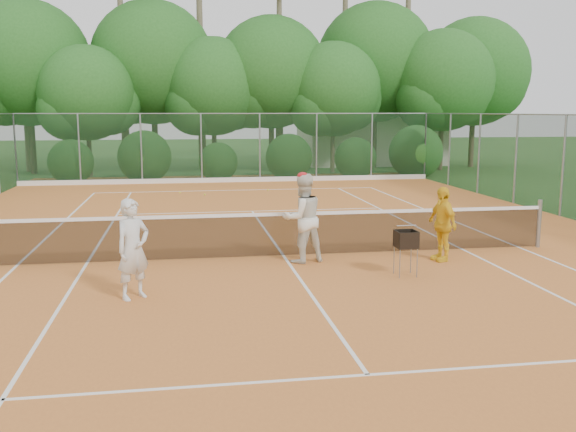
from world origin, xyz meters
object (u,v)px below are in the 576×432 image
(player_white, at_px, (133,249))
(player_yellow, at_px, (442,224))
(player_center_grp, at_px, (303,218))
(ball_hopper, at_px, (406,240))

(player_white, xyz_separation_m, player_yellow, (6.15, 1.80, -0.06))
(player_center_grp, bearing_deg, ball_hopper, -39.44)
(player_white, distance_m, player_yellow, 6.41)
(ball_hopper, bearing_deg, player_center_grp, 130.15)
(player_center_grp, relative_size, ball_hopper, 2.16)
(player_yellow, xyz_separation_m, ball_hopper, (-1.17, -1.08, -0.09))
(player_white, distance_m, ball_hopper, 5.04)
(player_white, bearing_deg, ball_hopper, -30.43)
(player_white, relative_size, player_center_grp, 0.90)
(player_center_grp, xyz_separation_m, player_yellow, (2.90, -0.34, -0.15))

